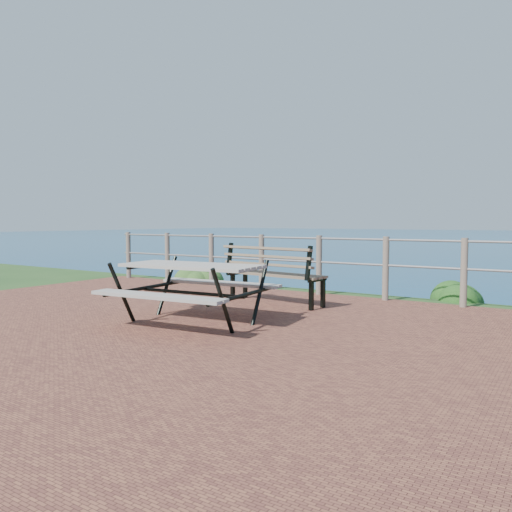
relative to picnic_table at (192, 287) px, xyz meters
The scene contains 6 objects.
ground 0.63m from the picnic_table, 53.50° to the right, with size 10.00×7.00×0.12m, color brown.
safety_railing 3.02m from the picnic_table, 85.14° to the left, with size 9.40×0.10×1.00m.
picnic_table is the anchor object (origin of this frame).
park_bench 1.82m from the picnic_table, 86.35° to the left, with size 1.64×0.60×0.91m.
shrub_lip_west 4.40m from the picnic_table, 128.24° to the left, with size 0.82×0.82×0.58m, color #29531F.
shrub_lip_east 4.45m from the picnic_table, 58.42° to the left, with size 0.69×0.69×0.40m, color #184415.
Camera 1 is at (3.67, -4.27, 1.26)m, focal length 35.00 mm.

